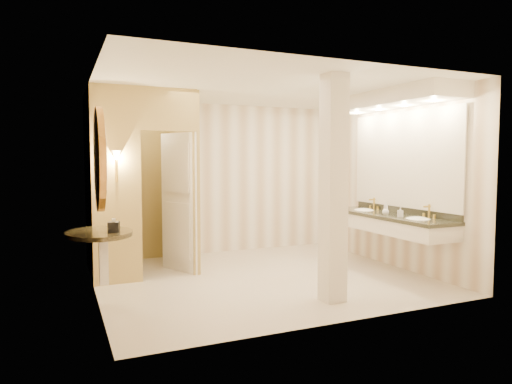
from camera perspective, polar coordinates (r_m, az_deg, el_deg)
floor at (r=6.69m, az=0.63°, el=-10.64°), size 4.50×4.50×0.00m
ceiling at (r=6.55m, az=0.64°, el=12.86°), size 4.50×4.50×0.00m
wall_back at (r=8.34m, az=-4.99°, el=1.64°), size 4.50×0.02×2.70m
wall_front at (r=4.73m, az=10.58°, el=-0.20°), size 4.50×0.02×2.70m
wall_left at (r=5.93m, az=-19.63°, el=0.47°), size 0.02×4.00×2.70m
wall_right at (r=7.68m, az=16.15°, el=1.30°), size 0.02×4.00×2.70m
toilet_closet at (r=7.05m, az=-11.01°, el=1.44°), size 1.50×1.55×2.70m
wall_sconce at (r=6.38m, az=-17.05°, el=4.19°), size 0.14×0.14×0.42m
vanity at (r=7.19m, az=16.56°, el=3.33°), size 0.75×2.46×2.09m
console_shelf at (r=5.51m, az=-18.93°, el=0.11°), size 0.92×0.92×1.91m
pillar at (r=5.49m, az=9.64°, el=0.38°), size 0.26×0.26×2.70m
tissue_box at (r=5.41m, az=-17.36°, el=-4.22°), size 0.15×0.15×0.12m
toilet at (r=7.36m, az=-16.58°, el=-6.23°), size 0.56×0.85×0.81m
soap_bottle_a at (r=6.88m, az=17.59°, el=-2.40°), size 0.08×0.08×0.14m
soap_bottle_b at (r=7.08m, az=15.89°, el=-2.25°), size 0.12×0.12×0.13m
soap_bottle_c at (r=7.25m, az=15.92°, el=-1.89°), size 0.09×0.09×0.19m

